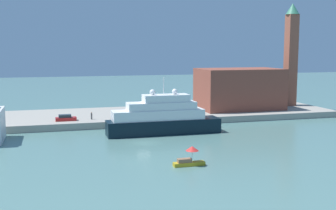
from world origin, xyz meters
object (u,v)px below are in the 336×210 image
large_yacht (162,118)px  parked_car (66,118)px  person_figure (92,116)px  small_motorboat (189,158)px  harbor_building (239,89)px  mooring_bollard (160,117)px  bell_tower (291,52)px

large_yacht → parked_car: (-18.98, 12.66, -1.13)m
person_figure → small_motorboat: bearing=-73.7°
harbor_building → mooring_bollard: harbor_building is taller
harbor_building → small_motorboat: bearing=-123.0°
small_motorboat → parked_car: size_ratio=1.05×
parked_car → person_figure: (5.77, 0.35, 0.19)m
small_motorboat → harbor_building: harbor_building is taller
large_yacht → bell_tower: (43.29, 22.28, 13.37)m
bell_tower → mooring_bollard: size_ratio=40.88×
small_motorboat → person_figure: 39.07m
small_motorboat → person_figure: size_ratio=2.84×
bell_tower → person_figure: (-56.51, -9.27, -14.31)m
large_yacht → bell_tower: 50.49m
small_motorboat → harbor_building: (28.81, 44.33, 5.67)m
small_motorboat → mooring_bollard: size_ratio=6.95×
bell_tower → parked_car: size_ratio=6.20×
harbor_building → bell_tower: size_ratio=0.76×
large_yacht → small_motorboat: 24.65m
harbor_building → parked_car: (-45.56, -7.21, -4.78)m
mooring_bollard → bell_tower: bearing=17.0°
bell_tower → mooring_bollard: bell_tower is taller
harbor_building → person_figure: 40.64m
harbor_building → bell_tower: 19.48m
small_motorboat → parked_car: (-16.75, 37.12, 0.89)m
large_yacht → harbor_building: harbor_building is taller
mooring_bollard → harbor_building: bearing=22.6°
large_yacht → mooring_bollard: bearing=77.8°
bell_tower → person_figure: size_ratio=16.71×
bell_tower → harbor_building: bearing=-171.8°
bell_tower → mooring_bollard: bearing=-163.0°
bell_tower → large_yacht: bearing=-152.8°
large_yacht → parked_car: bearing=146.3°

